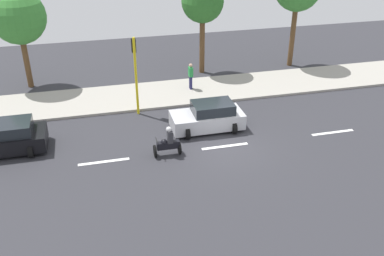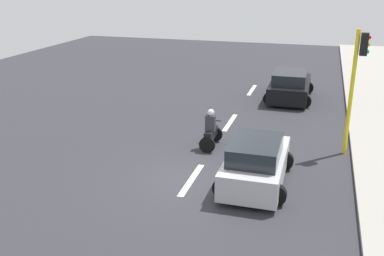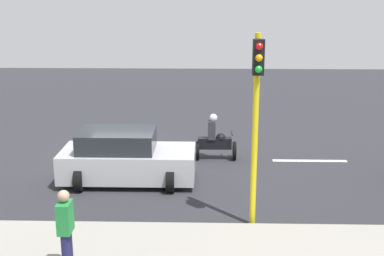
% 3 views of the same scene
% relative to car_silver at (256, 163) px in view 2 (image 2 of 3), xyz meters
% --- Properties ---
extents(ground_plane, '(40.00, 60.00, 0.10)m').
position_rel_car_silver_xyz_m(ground_plane, '(-1.99, -0.32, -0.76)').
color(ground_plane, '#2D2D33').
extents(lane_stripe_mid, '(0.20, 2.40, 0.01)m').
position_rel_car_silver_xyz_m(lane_stripe_mid, '(-1.99, -0.32, -0.70)').
color(lane_stripe_mid, white).
rests_on(lane_stripe_mid, ground).
extents(lane_stripe_south, '(0.20, 2.40, 0.01)m').
position_rel_car_silver_xyz_m(lane_stripe_south, '(-1.99, 5.68, -0.70)').
color(lane_stripe_south, white).
rests_on(lane_stripe_south, ground).
extents(lane_stripe_far_south, '(0.20, 2.40, 0.01)m').
position_rel_car_silver_xyz_m(lane_stripe_far_south, '(-1.99, 11.68, -0.70)').
color(lane_stripe_far_south, white).
rests_on(lane_stripe_far_south, ground).
extents(car_silver, '(2.16, 3.82, 1.52)m').
position_rel_car_silver_xyz_m(car_silver, '(0.00, 0.00, 0.00)').
color(car_silver, '#B7B7BC').
rests_on(car_silver, ground).
extents(car_black, '(2.36, 4.26, 1.52)m').
position_rel_car_silver_xyz_m(car_black, '(0.17, 10.34, 0.00)').
color(car_black, black).
rests_on(car_black, ground).
extents(motorcycle, '(0.60, 1.30, 1.53)m').
position_rel_car_silver_xyz_m(motorcycle, '(-2.09, 2.60, -0.07)').
color(motorcycle, black).
rests_on(motorcycle, ground).
extents(traffic_light_corner, '(0.49, 0.24, 4.50)m').
position_rel_car_silver_xyz_m(traffic_light_corner, '(2.86, 3.40, 2.22)').
color(traffic_light_corner, yellow).
rests_on(traffic_light_corner, ground).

